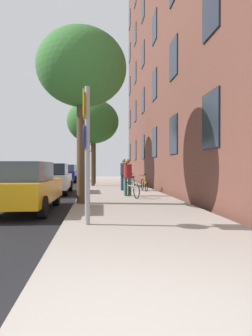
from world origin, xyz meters
TOP-DOWN VIEW (x-y plane):
  - ground_plane at (-2.40, 15.00)m, footprint 41.80×41.80m
  - road_asphalt at (-4.50, 15.00)m, footprint 7.00×38.00m
  - sidewalk at (1.10, 15.00)m, footprint 4.20×38.00m
  - building_facade at (3.69, 14.50)m, footprint 0.56×27.00m
  - sign_post at (-0.42, 4.33)m, footprint 0.16×0.60m
  - traffic_light at (-0.37, 19.37)m, footprint 0.43×0.24m
  - tree_near at (-0.70, 8.10)m, footprint 3.30×3.30m
  - tree_far at (-0.39, 17.17)m, footprint 3.61×3.61m
  - bicycle_0 at (1.37, 9.72)m, footprint 0.58×1.69m
  - bicycle_1 at (2.51, 12.95)m, footprint 0.42×1.68m
  - bicycle_2 at (2.05, 15.08)m, footprint 0.42×1.69m
  - pedestrian_0 at (1.27, 10.41)m, footprint 0.47×0.47m
  - pedestrian_1 at (1.38, 13.22)m, footprint 0.57×0.57m
  - car_0 at (-2.54, 7.03)m, footprint 1.99×4.06m
  - car_1 at (-2.52, 12.89)m, footprint 1.92×4.12m
  - car_2 at (-2.77, 23.49)m, footprint 1.89×4.07m

SIDE VIEW (x-z plane):
  - ground_plane at x=-2.40m, z-range 0.00..0.00m
  - road_asphalt at x=-4.50m, z-range 0.00..0.01m
  - sidewalk at x=1.10m, z-range 0.00..0.12m
  - bicycle_1 at x=2.51m, z-range 0.02..0.95m
  - bicycle_0 at x=1.37m, z-range 0.02..0.95m
  - bicycle_2 at x=2.05m, z-range 0.02..0.96m
  - car_2 at x=-2.77m, z-range 0.03..1.65m
  - car_1 at x=-2.52m, z-range 0.03..1.65m
  - car_0 at x=-2.54m, z-range 0.03..1.65m
  - pedestrian_0 at x=1.27m, z-range 0.24..1.95m
  - pedestrian_1 at x=1.38m, z-range 0.25..2.05m
  - sign_post at x=-0.42m, z-range 0.37..3.61m
  - traffic_light at x=-0.37m, z-range 0.73..3.99m
  - tree_far at x=-0.39m, z-range 1.59..7.63m
  - tree_near at x=-0.70m, z-range 1.86..8.27m
  - building_facade at x=3.69m, z-range 0.01..22.40m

